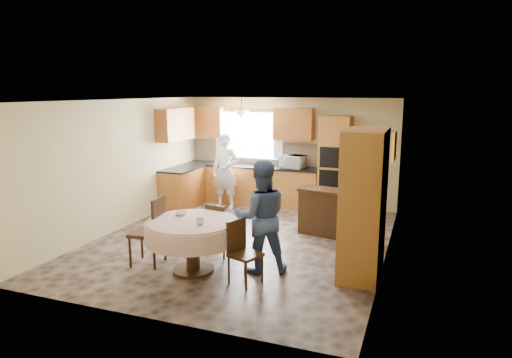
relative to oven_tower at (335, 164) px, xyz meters
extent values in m
cube|color=#715B4F|center=(-1.15, -2.69, -1.06)|extent=(5.00, 6.00, 0.01)
cube|color=white|center=(-1.15, -2.69, 1.44)|extent=(5.00, 6.00, 0.01)
cube|color=tan|center=(-1.15, 0.31, 0.19)|extent=(5.00, 0.02, 2.50)
cube|color=tan|center=(-1.15, -5.69, 0.19)|extent=(5.00, 0.02, 2.50)
cube|color=tan|center=(-3.65, -2.69, 0.19)|extent=(0.02, 6.00, 2.50)
cube|color=tan|center=(1.35, -2.69, 0.19)|extent=(0.02, 6.00, 2.50)
cube|color=white|center=(-2.15, 0.29, 0.54)|extent=(1.40, 0.03, 1.10)
cube|color=white|center=(-2.90, 0.24, 0.59)|extent=(0.22, 0.02, 1.15)
cube|color=white|center=(-1.40, 0.24, 0.59)|extent=(0.22, 0.02, 1.15)
cube|color=#CB8836|center=(-2.00, 0.01, -0.62)|extent=(3.30, 0.60, 0.88)
cube|color=black|center=(-2.00, 0.01, -0.16)|extent=(3.30, 0.64, 0.04)
cube|color=#CB8836|center=(-3.35, -0.89, -0.62)|extent=(0.60, 1.20, 0.88)
cube|color=black|center=(-3.35, -0.89, -0.16)|extent=(0.64, 1.20, 0.04)
cube|color=#C2AC89|center=(-2.00, 0.30, 0.12)|extent=(3.30, 0.02, 0.55)
cube|color=#A8632A|center=(-3.20, 0.15, 0.85)|extent=(0.85, 0.33, 0.72)
cube|color=#A8632A|center=(-1.00, 0.15, 0.85)|extent=(0.90, 0.33, 0.72)
cube|color=#A8632A|center=(-3.48, -0.89, 0.85)|extent=(0.33, 1.20, 0.72)
cube|color=#CB8836|center=(0.00, 0.00, 0.00)|extent=(0.66, 0.62, 2.12)
cube|color=black|center=(0.00, -0.31, 0.19)|extent=(0.56, 0.01, 0.45)
cube|color=black|center=(0.00, -0.31, -0.31)|extent=(0.56, 0.01, 0.45)
cone|color=beige|center=(-2.15, -0.19, 1.06)|extent=(0.36, 0.36, 0.18)
cube|color=#3E2511|center=(0.26, -1.79, -0.65)|extent=(1.21, 0.69, 0.82)
cube|color=black|center=(0.87, -2.26, -0.81)|extent=(0.43, 0.36, 0.50)
cube|color=#CB8836|center=(1.07, -3.45, 0.01)|extent=(0.56, 1.12, 2.13)
cylinder|color=#3E2511|center=(-1.29, -4.23, -0.70)|extent=(0.20, 0.20, 0.73)
cylinder|color=#3E2511|center=(-1.29, -4.23, -1.04)|extent=(0.61, 0.61, 0.04)
cylinder|color=beige|center=(-1.29, -4.23, -0.29)|extent=(1.33, 1.33, 0.05)
cylinder|color=beige|center=(-1.29, -4.23, -0.44)|extent=(1.39, 1.39, 0.29)
cube|color=#3E2511|center=(-2.10, -4.20, -0.56)|extent=(0.52, 0.52, 0.06)
cube|color=#3E2511|center=(-1.89, -4.17, -0.27)|extent=(0.11, 0.44, 0.55)
cylinder|color=#3E2511|center=(-2.30, -4.40, -0.82)|extent=(0.04, 0.04, 0.47)
cylinder|color=#3E2511|center=(-1.90, -4.40, -0.82)|extent=(0.04, 0.04, 0.47)
cylinder|color=#3E2511|center=(-2.30, -4.00, -0.82)|extent=(0.04, 0.04, 0.47)
cylinder|color=#3E2511|center=(-1.90, -4.00, -0.82)|extent=(0.04, 0.04, 0.47)
cube|color=#3E2511|center=(-1.20, -3.42, -0.66)|extent=(0.44, 0.44, 0.04)
cube|color=#3E2511|center=(-1.23, -3.59, -0.41)|extent=(0.36, 0.10, 0.45)
cylinder|color=#3E2511|center=(-1.36, -3.58, -0.87)|extent=(0.03, 0.03, 0.39)
cylinder|color=#3E2511|center=(-1.04, -3.58, -0.87)|extent=(0.03, 0.03, 0.39)
cylinder|color=#3E2511|center=(-1.36, -3.26, -0.87)|extent=(0.03, 0.03, 0.39)
cylinder|color=#3E2511|center=(-1.04, -3.26, -0.87)|extent=(0.03, 0.03, 0.39)
cube|color=#3E2511|center=(-0.40, -4.34, -0.65)|extent=(0.50, 0.50, 0.05)
cube|color=#3E2511|center=(-0.57, -4.28, -0.40)|extent=(0.17, 0.36, 0.46)
cylinder|color=#3E2511|center=(-0.57, -4.51, -0.86)|extent=(0.03, 0.03, 0.40)
cylinder|color=#3E2511|center=(-0.24, -4.51, -0.86)|extent=(0.03, 0.03, 0.40)
cylinder|color=#3E2511|center=(-0.57, -4.18, -0.86)|extent=(0.03, 0.03, 0.40)
cylinder|color=#3E2511|center=(-0.24, -4.18, -0.86)|extent=(0.03, 0.03, 0.40)
cube|color=gold|center=(1.32, -1.46, 0.63)|extent=(0.05, 0.63, 0.52)
cube|color=silver|center=(1.29, -1.46, 0.63)|extent=(0.01, 0.52, 0.41)
imported|color=silver|center=(-0.96, -0.04, 0.01)|extent=(0.59, 0.46, 0.30)
imported|color=silver|center=(-2.39, -0.62, -0.20)|extent=(0.63, 0.42, 1.71)
imported|color=#364A76|center=(-0.35, -3.86, -0.22)|extent=(1.02, 0.94, 1.68)
imported|color=#B2B2B2|center=(-0.05, -1.79, -0.21)|extent=(0.28, 0.28, 0.06)
imported|color=silver|center=(0.63, -1.79, -0.11)|extent=(0.13, 0.13, 0.27)
imported|color=#B2B2B2|center=(-1.08, -4.37, -0.22)|extent=(0.13, 0.13, 0.09)
imported|color=#B2B2B2|center=(-1.59, -4.03, -0.24)|extent=(0.23, 0.23, 0.06)
camera|label=1|loc=(1.84, -9.93, 1.61)|focal=32.00mm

